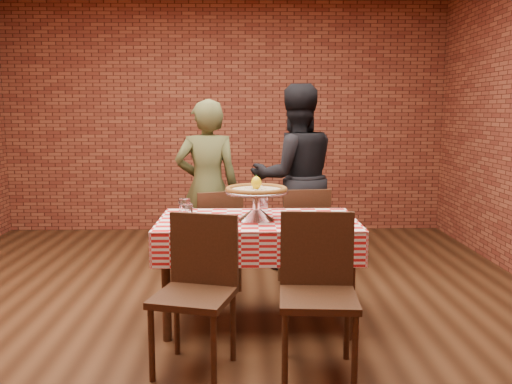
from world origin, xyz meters
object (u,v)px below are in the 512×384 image
at_px(water_glass_left, 187,214).
at_px(condiment_caddy, 261,202).
at_px(diner_black, 295,178).
at_px(water_glass_right, 185,208).
at_px(chair_near_left, 193,296).
at_px(table, 258,271).
at_px(chair_near_right, 318,297).
at_px(chair_far_left, 215,239).
at_px(pizza, 256,190).
at_px(chair_far_right, 302,237).
at_px(pizza_stand, 256,206).
at_px(diner_olive, 207,188).

bearing_deg(water_glass_left, condiment_caddy, 41.52).
relative_size(condiment_caddy, diner_black, 0.08).
bearing_deg(water_glass_right, chair_near_left, -81.12).
distance_m(table, chair_near_right, 0.88).
bearing_deg(diner_black, chair_far_left, 27.83).
bearing_deg(pizza, chair_far_right, 63.17).
height_order(table, pizza_stand, pizza_stand).
bearing_deg(chair_near_right, water_glass_right, 137.74).
distance_m(water_glass_left, chair_far_left, 0.99).
bearing_deg(table, chair_far_left, 114.22).
relative_size(table, diner_olive, 0.85).
bearing_deg(diner_black, chair_near_left, 58.25).
bearing_deg(condiment_caddy, chair_near_left, -109.41).
bearing_deg(diner_black, chair_near_right, 76.73).
xyz_separation_m(chair_far_right, diner_black, (-0.01, 0.58, 0.45)).
xyz_separation_m(pizza, chair_near_right, (0.34, -0.78, -0.51)).
distance_m(water_glass_left, water_glass_right, 0.22).
distance_m(pizza_stand, water_glass_left, 0.49).
bearing_deg(chair_near_left, pizza, 78.15).
relative_size(water_glass_left, condiment_caddy, 0.95).
bearing_deg(pizza_stand, condiment_caddy, 82.60).
distance_m(diner_olive, diner_black, 0.85).
distance_m(pizza_stand, water_glass_right, 0.53).
bearing_deg(pizza, table, 69.48).
relative_size(chair_near_left, chair_far_left, 1.05).
height_order(pizza_stand, diner_black, diner_black).
xyz_separation_m(water_glass_right, condiment_caddy, (0.56, 0.25, 0.00)).
relative_size(water_glass_right, chair_far_left, 0.15).
relative_size(water_glass_right, diner_olive, 0.08).
bearing_deg(water_glass_right, chair_far_right, 37.41).
bearing_deg(chair_far_right, table, 57.64).
distance_m(pizza, condiment_caddy, 0.39).
height_order(water_glass_left, water_glass_right, same).
distance_m(water_glass_left, chair_near_left, 0.74).
relative_size(pizza_stand, water_glass_right, 3.47).
bearing_deg(chair_far_right, pizza, 57.83).
bearing_deg(chair_far_left, pizza_stand, 93.80).
height_order(pizza_stand, chair_far_right, pizza_stand).
bearing_deg(water_glass_right, pizza_stand, -12.31).
distance_m(water_glass_left, condiment_caddy, 0.70).
relative_size(condiment_caddy, diner_olive, 0.09).
relative_size(water_glass_right, chair_near_right, 0.14).
height_order(pizza_stand, diner_olive, diner_olive).
xyz_separation_m(table, water_glass_right, (-0.52, 0.09, 0.45)).
bearing_deg(chair_near_left, diner_olive, 106.88).
height_order(table, diner_olive, diner_olive).
bearing_deg(chair_near_right, pizza_stand, 117.51).
bearing_deg(chair_far_left, water_glass_right, 56.16).
bearing_deg(pizza, water_glass_left, -167.77).
bearing_deg(water_glass_right, condiment_caddy, 23.81).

